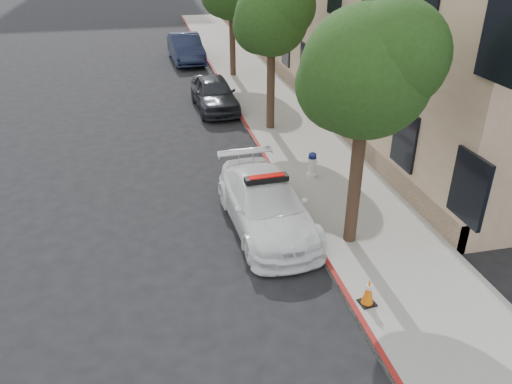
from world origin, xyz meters
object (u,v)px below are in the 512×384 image
object	(u,v)px
police_car	(266,204)
fire_hydrant	(312,165)
parked_car_mid	(214,93)
traffic_cone	(368,292)
parked_car_far	(186,48)

from	to	relation	value
police_car	fire_hydrant	world-z (taller)	police_car
parked_car_mid	fire_hydrant	xyz separation A→B (m)	(1.90, -7.52, -0.16)
police_car	traffic_cone	size ratio (longest dim) A/B	7.71
fire_hydrant	traffic_cone	distance (m)	5.93
fire_hydrant	parked_car_mid	bearing A→B (deg)	115.13
parked_car_far	traffic_cone	world-z (taller)	parked_car_far
parked_car_far	parked_car_mid	bearing A→B (deg)	-90.89
parked_car_far	fire_hydrant	size ratio (longest dim) A/B	6.04
police_car	fire_hydrant	distance (m)	3.08
parked_car_mid	police_car	bearing A→B (deg)	-93.19
parked_car_mid	traffic_cone	size ratio (longest dim) A/B	6.72
police_car	parked_car_far	distance (m)	18.80
traffic_cone	parked_car_mid	bearing A→B (deg)	94.90
police_car	fire_hydrant	size ratio (longest dim) A/B	5.96
police_car	parked_car_far	world-z (taller)	parked_car_far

